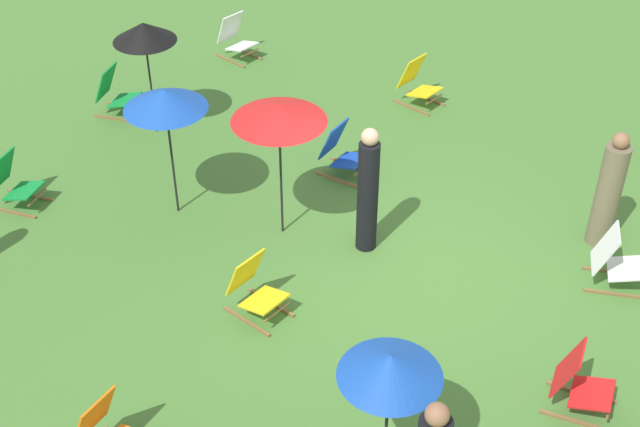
% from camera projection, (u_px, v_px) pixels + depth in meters
% --- Properties ---
extents(ground_plane, '(40.00, 40.00, 0.00)m').
position_uv_depth(ground_plane, '(401.00, 271.00, 11.33)').
color(ground_plane, '#477A33').
extents(deckchair_1, '(0.62, 0.84, 0.83)m').
position_uv_depth(deckchair_1, '(255.00, 289.00, 10.50)').
color(deckchair_1, olive).
rests_on(deckchair_1, ground).
extents(deckchair_2, '(0.53, 0.79, 0.83)m').
position_uv_depth(deckchair_2, '(342.00, 152.00, 12.92)').
color(deckchair_2, olive).
rests_on(deckchair_2, ground).
extents(deckchair_4, '(0.64, 0.85, 0.83)m').
position_uv_depth(deckchair_4, '(418.00, 83.00, 14.62)').
color(deckchair_4, olive).
rests_on(deckchair_4, ground).
extents(deckchair_5, '(0.64, 0.85, 0.83)m').
position_uv_depth(deckchair_5, '(236.00, 39.00, 15.98)').
color(deckchair_5, olive).
rests_on(deckchair_5, ground).
extents(deckchair_7, '(0.56, 0.81, 0.83)m').
position_uv_depth(deckchair_7, '(579.00, 383.00, 9.29)').
color(deckchair_7, olive).
rests_on(deckchair_7, ground).
extents(deckchair_8, '(0.60, 0.83, 0.83)m').
position_uv_depth(deckchair_8, '(13.00, 183.00, 12.28)').
color(deckchair_8, olive).
rests_on(deckchair_8, ground).
extents(deckchair_9, '(0.68, 0.87, 0.83)m').
position_uv_depth(deckchair_9, '(615.00, 261.00, 10.91)').
color(deckchair_9, olive).
rests_on(deckchair_9, ground).
extents(deckchair_11, '(0.63, 0.84, 0.83)m').
position_uv_depth(deckchair_11, '(116.00, 93.00, 14.35)').
color(deckchair_11, olive).
rests_on(deckchair_11, ground).
extents(umbrella_0, '(0.98, 0.98, 1.74)m').
position_uv_depth(umbrella_0, '(390.00, 366.00, 7.81)').
color(umbrella_0, black).
rests_on(umbrella_0, ground).
extents(umbrella_1, '(1.23, 1.23, 2.00)m').
position_uv_depth(umbrella_1, '(279.00, 113.00, 10.88)').
color(umbrella_1, black).
rests_on(umbrella_1, ground).
extents(umbrella_2, '(0.97, 0.97, 1.88)m').
position_uv_depth(umbrella_2, '(144.00, 32.00, 13.07)').
color(umbrella_2, black).
rests_on(umbrella_2, ground).
extents(umbrella_3, '(1.12, 1.12, 1.94)m').
position_uv_depth(umbrella_3, '(165.00, 99.00, 11.30)').
color(umbrella_3, black).
rests_on(umbrella_3, ground).
extents(person_1, '(0.38, 0.38, 1.83)m').
position_uv_depth(person_1, '(368.00, 192.00, 11.21)').
color(person_1, black).
rests_on(person_1, ground).
extents(person_2, '(0.42, 0.42, 1.71)m').
position_uv_depth(person_2, '(608.00, 193.00, 11.34)').
color(person_2, '#72664C').
rests_on(person_2, ground).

